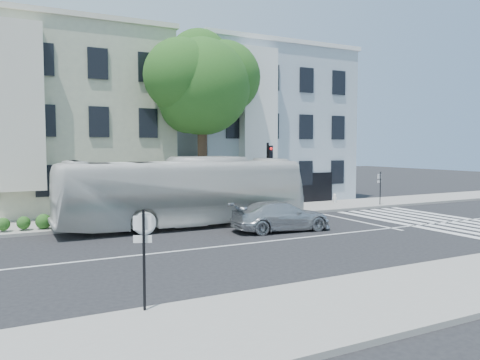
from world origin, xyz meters
TOP-DOWN VIEW (x-y plane):
  - ground at (0.00, 0.00)m, footprint 120.00×120.00m
  - sidewalk_far at (0.00, 8.00)m, footprint 80.00×4.00m
  - sidewalk_near at (0.00, -8.00)m, footprint 80.00×4.00m
  - building_left at (-7.00, 15.00)m, footprint 12.00×10.00m
  - building_right at (7.00, 15.00)m, footprint 12.00×10.00m
  - street_tree at (0.06, 8.74)m, footprint 7.30×5.90m
  - bus at (-2.39, 5.20)m, footprint 2.99×12.61m
  - sedan at (1.29, 1.93)m, footprint 2.45×5.03m
  - hedge at (-6.29, 6.76)m, footprint 8.29×3.62m
  - traffic_signal at (3.57, 6.91)m, footprint 0.44×0.53m
  - fire_hydrant at (9.93, 8.64)m, footprint 0.36×0.21m
  - near_sign_pole at (-7.68, -6.20)m, footprint 0.41×0.24m
  - far_sign_pole at (12.10, 6.62)m, footprint 0.39×0.20m

SIDE VIEW (x-z plane):
  - ground at x=0.00m, z-range 0.00..0.00m
  - sidewalk_far at x=0.00m, z-range 0.00..0.15m
  - sidewalk_near at x=0.00m, z-range 0.00..0.15m
  - fire_hydrant at x=9.93m, z-range 0.16..0.81m
  - hedge at x=-6.29m, z-range 0.15..0.85m
  - sedan at x=1.29m, z-range 0.00..1.41m
  - far_sign_pole at x=12.10m, z-range 0.47..2.67m
  - near_sign_pole at x=-7.68m, z-range 0.48..2.88m
  - bus at x=-2.39m, z-range 0.00..3.51m
  - traffic_signal at x=3.57m, z-range 0.62..4.89m
  - building_left at x=-7.00m, z-range 0.00..11.00m
  - building_right at x=7.00m, z-range 0.00..11.00m
  - street_tree at x=0.06m, z-range 2.28..13.38m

